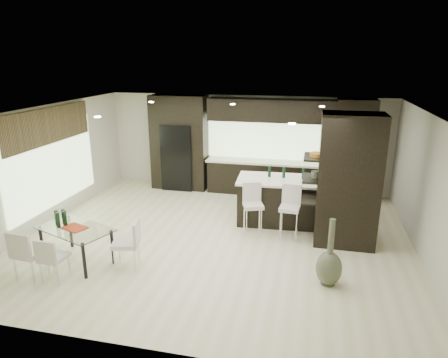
% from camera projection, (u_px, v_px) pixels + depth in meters
% --- Properties ---
extents(ground, '(8.00, 8.00, 0.00)m').
position_uv_depth(ground, '(218.00, 238.00, 8.55)').
color(ground, '#F1E6B8').
rests_on(ground, ground).
extents(back_wall, '(8.00, 0.02, 2.70)m').
position_uv_depth(back_wall, '(246.00, 143.00, 11.42)').
color(back_wall, beige).
rests_on(back_wall, ground).
extents(left_wall, '(0.02, 7.00, 2.70)m').
position_uv_depth(left_wall, '(46.00, 167.00, 9.00)').
color(left_wall, beige).
rests_on(left_wall, ground).
extents(right_wall, '(0.02, 7.00, 2.70)m').
position_uv_depth(right_wall, '(429.00, 192.00, 7.31)').
color(right_wall, beige).
rests_on(right_wall, ground).
extents(ceiling, '(8.00, 7.00, 0.02)m').
position_uv_depth(ceiling, '(217.00, 112.00, 7.76)').
color(ceiling, white).
rests_on(ceiling, ground).
extents(window_left, '(0.04, 3.20, 1.90)m').
position_uv_depth(window_left, '(53.00, 164.00, 9.18)').
color(window_left, '#B2D199').
rests_on(window_left, left_wall).
extents(window_back, '(3.40, 0.04, 1.20)m').
position_uv_depth(window_back, '(267.00, 138.00, 11.19)').
color(window_back, '#B2D199').
rests_on(window_back, back_wall).
extents(stone_accent, '(0.08, 3.00, 0.80)m').
position_uv_depth(stone_accent, '(49.00, 126.00, 8.91)').
color(stone_accent, brown).
rests_on(stone_accent, left_wall).
extents(ceiling_spots, '(4.00, 3.00, 0.02)m').
position_uv_depth(ceiling_spots, '(220.00, 111.00, 8.00)').
color(ceiling_spots, white).
rests_on(ceiling_spots, ceiling).
extents(back_cabinetry, '(6.80, 0.68, 2.70)m').
position_uv_depth(back_cabinetry, '(262.00, 146.00, 11.00)').
color(back_cabinetry, black).
rests_on(back_cabinetry, ground).
extents(refrigerator, '(0.90, 0.68, 1.90)m').
position_uv_depth(refrigerator, '(179.00, 156.00, 11.58)').
color(refrigerator, black).
rests_on(refrigerator, ground).
extents(partition_column, '(1.20, 0.80, 2.70)m').
position_uv_depth(partition_column, '(348.00, 181.00, 7.98)').
color(partition_column, black).
rests_on(partition_column, ground).
extents(kitchen_island, '(2.59, 1.24, 1.05)m').
position_uv_depth(kitchen_island, '(292.00, 201.00, 9.23)').
color(kitchen_island, black).
rests_on(kitchen_island, ground).
extents(stool_left, '(0.52, 0.52, 0.92)m').
position_uv_depth(stool_left, '(253.00, 215.00, 8.62)').
color(stool_left, silver).
rests_on(stool_left, ground).
extents(stool_mid, '(0.44, 0.44, 0.93)m').
position_uv_depth(stool_mid, '(289.00, 217.00, 8.46)').
color(stool_mid, silver).
rests_on(stool_mid, ground).
extents(stool_right, '(0.49, 0.49, 1.05)m').
position_uv_depth(stool_right, '(327.00, 218.00, 8.25)').
color(stool_right, silver).
rests_on(stool_right, ground).
extents(bench, '(1.46, 0.81, 0.53)m').
position_uv_depth(bench, '(284.00, 204.00, 9.75)').
color(bench, black).
rests_on(bench, ground).
extents(floor_vase, '(0.51, 0.51, 1.20)m').
position_uv_depth(floor_vase, '(330.00, 252.00, 6.66)').
color(floor_vase, '#4A523B').
rests_on(floor_vase, ground).
extents(dining_table, '(1.60, 1.24, 0.68)m').
position_uv_depth(dining_table, '(77.00, 245.00, 7.50)').
color(dining_table, white).
rests_on(dining_table, ground).
extents(chair_near, '(0.43, 0.43, 0.76)m').
position_uv_depth(chair_near, '(54.00, 260.00, 6.85)').
color(chair_near, silver).
rests_on(chair_near, ground).
extents(chair_far, '(0.50, 0.50, 0.86)m').
position_uv_depth(chair_far, '(30.00, 256.00, 6.91)').
color(chair_far, silver).
rests_on(chair_far, ground).
extents(chair_end, '(0.56, 0.56, 0.85)m').
position_uv_depth(chair_end, '(126.00, 246.00, 7.26)').
color(chair_end, silver).
rests_on(chair_end, ground).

